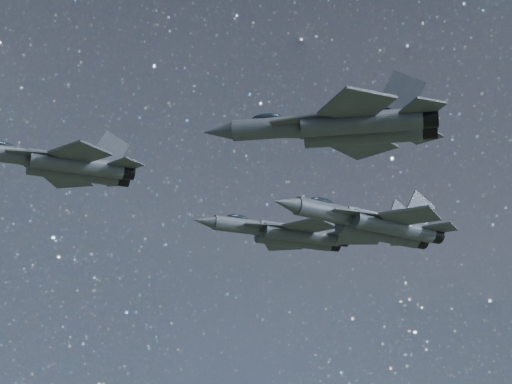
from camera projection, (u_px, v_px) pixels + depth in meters
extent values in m
cylinder|color=#373D44|center=(13.00, 155.00, 70.00)|extent=(6.89, 2.79, 1.42)
ellipsoid|color=black|center=(0.00, 146.00, 69.86)|extent=(2.32, 1.39, 0.70)
cube|color=#373D44|center=(71.00, 164.00, 71.62)|extent=(7.60, 2.89, 1.19)
cylinder|color=#373D44|center=(77.00, 165.00, 70.81)|extent=(7.79, 2.98, 1.42)
cylinder|color=#373D44|center=(73.00, 172.00, 72.40)|extent=(7.79, 2.98, 1.42)
cylinder|color=black|center=(127.00, 172.00, 72.26)|extent=(1.43, 1.53, 1.31)
cylinder|color=black|center=(122.00, 179.00, 73.85)|extent=(1.43, 1.53, 1.31)
cube|color=#373D44|center=(36.00, 154.00, 69.46)|extent=(4.76, 1.08, 0.11)
cube|color=#373D44|center=(31.00, 164.00, 71.61)|extent=(4.76, 2.77, 0.11)
cube|color=#373D44|center=(80.00, 153.00, 68.90)|extent=(5.21, 5.23, 0.18)
cube|color=#373D44|center=(67.00, 179.00, 74.32)|extent=(4.60, 4.87, 0.18)
cube|color=#373D44|center=(126.00, 164.00, 71.16)|extent=(3.08, 3.10, 0.14)
cube|color=#373D44|center=(115.00, 181.00, 74.82)|extent=(2.70, 2.82, 0.14)
cube|color=#373D44|center=(111.00, 149.00, 72.12)|extent=(3.17, 0.57, 3.24)
cube|color=#373D44|center=(105.00, 159.00, 74.11)|extent=(3.08, 1.05, 3.24)
cylinder|color=#373D44|center=(248.00, 227.00, 86.91)|extent=(7.50, 3.11, 1.55)
cone|color=#373D44|center=(204.00, 221.00, 85.23)|extent=(2.63, 1.88, 1.39)
ellipsoid|color=black|center=(237.00, 218.00, 86.75)|extent=(2.53, 1.53, 0.76)
cube|color=#373D44|center=(294.00, 233.00, 88.72)|extent=(8.26, 3.23, 1.29)
cylinder|color=#373D44|center=(302.00, 235.00, 87.85)|extent=(8.47, 3.33, 1.55)
cylinder|color=#373D44|center=(294.00, 240.00, 89.58)|extent=(8.47, 3.33, 1.55)
cylinder|color=black|center=(341.00, 240.00, 89.47)|extent=(1.57, 1.68, 1.43)
cylinder|color=black|center=(333.00, 245.00, 91.19)|extent=(1.57, 1.68, 1.43)
cube|color=#373D44|center=(269.00, 226.00, 86.34)|extent=(5.19, 1.24, 0.12)
cube|color=#373D44|center=(259.00, 233.00, 88.67)|extent=(5.16, 3.07, 0.12)
cube|color=#373D44|center=(310.00, 226.00, 85.78)|extent=(5.68, 5.68, 0.20)
cube|color=#373D44|center=(283.00, 244.00, 91.64)|extent=(4.97, 5.27, 0.20)
cube|color=#373D44|center=(344.00, 234.00, 88.27)|extent=(3.36, 3.37, 0.15)
cube|color=#373D44|center=(324.00, 246.00, 92.24)|extent=(2.92, 3.05, 0.15)
cube|color=#373D44|center=(327.00, 220.00, 89.30)|extent=(3.44, 0.63, 3.53)
cube|color=#373D44|center=(317.00, 227.00, 91.46)|extent=(3.34, 1.18, 3.53)
cylinder|color=#373D44|center=(284.00, 127.00, 57.19)|extent=(6.97, 3.60, 1.45)
cone|color=#373D44|center=(219.00, 132.00, 57.87)|extent=(2.53, 1.95, 1.30)
ellipsoid|color=black|center=(267.00, 119.00, 57.60)|extent=(2.41, 1.64, 0.72)
cube|color=#373D44|center=(356.00, 123.00, 56.43)|extent=(7.66, 3.79, 1.21)
cylinder|color=#373D44|center=(361.00, 123.00, 55.37)|extent=(7.85, 3.91, 1.45)
cylinder|color=#373D44|center=(363.00, 134.00, 57.09)|extent=(7.85, 3.91, 1.45)
cylinder|color=black|center=(429.00, 118.00, 54.71)|extent=(1.58, 1.66, 1.34)
cylinder|color=black|center=(428.00, 130.00, 56.43)|extent=(1.58, 1.66, 1.34)
cube|color=#373D44|center=(307.00, 119.00, 55.73)|extent=(4.69, 3.30, 0.11)
cube|color=#373D44|center=(311.00, 135.00, 58.05)|extent=(4.92, 1.68, 0.11)
cube|color=#373D44|center=(357.00, 105.00, 53.39)|extent=(4.34, 4.69, 0.19)
cube|color=#373D44|center=(362.00, 145.00, 59.25)|extent=(5.33, 5.26, 0.19)
cube|color=#373D44|center=(423.00, 108.00, 53.71)|extent=(2.54, 2.69, 0.14)
cube|color=#373D44|center=(422.00, 135.00, 57.67)|extent=(3.15, 3.14, 0.14)
cube|color=#373D44|center=(402.00, 93.00, 55.34)|extent=(3.02, 1.43, 3.31)
cube|color=#373D44|center=(402.00, 109.00, 57.49)|extent=(3.17, 0.94, 3.31)
cylinder|color=#373D44|center=(334.00, 213.00, 79.51)|extent=(8.30, 4.71, 1.74)
cone|color=#373D44|center=(286.00, 203.00, 76.88)|extent=(3.07, 2.45, 1.56)
ellipsoid|color=black|center=(322.00, 202.00, 79.14)|extent=(2.90, 2.08, 0.86)
cube|color=#373D44|center=(382.00, 224.00, 82.35)|extent=(9.10, 4.98, 1.45)
cylinder|color=#373D44|center=(394.00, 227.00, 81.50)|extent=(9.33, 5.13, 1.74)
cylinder|color=#373D44|center=(379.00, 232.00, 83.29)|extent=(9.33, 5.13, 1.74)
cylinder|color=black|center=(434.00, 235.00, 84.03)|extent=(1.95, 2.03, 1.61)
cylinder|color=black|center=(418.00, 240.00, 85.81)|extent=(1.95, 2.03, 1.61)
cube|color=#373D44|center=(361.00, 214.00, 79.25)|extent=(5.92, 2.31, 0.13)
cube|color=#373D44|center=(341.00, 222.00, 81.66)|extent=(5.53, 4.19, 0.13)
cube|color=#373D44|center=(410.00, 216.00, 79.33)|extent=(6.37, 6.24, 0.22)
cube|color=#373D44|center=(360.00, 237.00, 85.39)|extent=(5.00, 5.45, 0.22)
cube|color=#373D44|center=(440.00, 228.00, 82.72)|extent=(3.77, 3.74, 0.17)
cube|color=#373D44|center=(405.00, 241.00, 86.83)|extent=(2.92, 3.11, 0.17)
cube|color=#373D44|center=(420.00, 210.00, 83.60)|extent=(3.76, 1.33, 3.97)
cube|color=#373D44|center=(401.00, 218.00, 85.83)|extent=(3.54, 1.90, 3.97)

